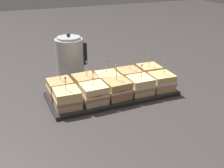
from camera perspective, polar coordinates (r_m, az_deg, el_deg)
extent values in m
plane|color=#383333|center=(1.40, 0.00, -2.36)|extent=(6.00, 6.00, 0.00)
cube|color=#232328|center=(1.40, 0.00, -2.18)|extent=(0.63, 0.27, 0.01)
cube|color=#232328|center=(1.39, 0.00, -1.84)|extent=(0.63, 0.27, 0.01)
cube|color=#DBB77A|center=(1.26, -9.00, -3.97)|extent=(0.11, 0.11, 0.03)
cube|color=#B26B60|center=(1.26, -9.06, -3.12)|extent=(0.12, 0.12, 0.01)
cube|color=beige|center=(1.25, -9.10, -2.64)|extent=(0.12, 0.12, 0.01)
cube|color=#E8C281|center=(1.24, -9.15, -1.82)|extent=(0.11, 0.11, 0.03)
cylinder|color=tan|center=(1.22, -9.38, -0.22)|extent=(0.00, 0.01, 0.07)
sphere|color=red|center=(1.21, -9.48, 1.20)|extent=(0.01, 0.01, 0.01)
cube|color=beige|center=(1.29, -3.69, -3.09)|extent=(0.11, 0.11, 0.03)
cube|color=#B26B60|center=(1.28, -3.71, -2.25)|extent=(0.12, 0.12, 0.01)
cube|color=beige|center=(1.28, -3.73, -1.77)|extent=(0.11, 0.11, 0.01)
cylinder|color=red|center=(1.26, -3.43, -1.81)|extent=(0.08, 0.08, 0.00)
cube|color=beige|center=(1.27, -3.75, -0.80)|extent=(0.11, 0.11, 0.03)
cylinder|color=tan|center=(1.25, -3.87, 0.98)|extent=(0.00, 0.00, 0.08)
sphere|color=red|center=(1.24, -3.91, 2.53)|extent=(0.01, 0.01, 0.01)
cube|color=tan|center=(1.33, 1.03, -2.14)|extent=(0.11, 0.11, 0.03)
cube|color=#B26B60|center=(1.33, 1.04, -1.32)|extent=(0.12, 0.12, 0.01)
cube|color=beige|center=(1.32, 1.04, -0.86)|extent=(0.12, 0.12, 0.01)
cylinder|color=red|center=(1.30, 1.39, -0.88)|extent=(0.08, 0.08, 0.00)
cube|color=tan|center=(1.31, 1.05, 0.09)|extent=(0.11, 0.11, 0.03)
cylinder|color=tan|center=(1.30, 0.91, 2.13)|extent=(0.00, 0.01, 0.08)
sphere|color=orange|center=(1.29, 0.92, 3.81)|extent=(0.01, 0.01, 0.01)
cube|color=beige|center=(1.39, 5.67, -1.24)|extent=(0.11, 0.11, 0.03)
cube|color=tan|center=(1.38, 5.71, -0.45)|extent=(0.12, 0.12, 0.01)
cube|color=beige|center=(1.37, 5.73, 0.00)|extent=(0.11, 0.11, 0.01)
cube|color=beige|center=(1.36, 5.76, 0.76)|extent=(0.11, 0.11, 0.03)
cylinder|color=tan|center=(1.35, 6.04, 2.41)|extent=(0.00, 0.00, 0.08)
sphere|color=purple|center=(1.34, 6.10, 3.87)|extent=(0.01, 0.01, 0.01)
cube|color=tan|center=(1.44, 9.92, -0.47)|extent=(0.11, 0.11, 0.03)
cube|color=tan|center=(1.43, 9.97, 0.30)|extent=(0.12, 0.12, 0.01)
cube|color=beige|center=(1.43, 10.01, 0.73)|extent=(0.12, 0.12, 0.01)
cube|color=#E0B771|center=(1.42, 10.06, 1.47)|extent=(0.11, 0.11, 0.03)
cylinder|color=tan|center=(1.41, 10.58, 2.82)|extent=(0.00, 0.00, 0.07)
sphere|color=green|center=(1.39, 10.67, 4.04)|extent=(0.01, 0.01, 0.01)
cube|color=tan|center=(1.37, -10.41, -1.85)|extent=(0.11, 0.11, 0.03)
cube|color=#B26B60|center=(1.36, -10.48, -1.05)|extent=(0.12, 0.12, 0.01)
cube|color=beige|center=(1.36, -10.51, -0.60)|extent=(0.11, 0.11, 0.01)
cube|color=tan|center=(1.35, -10.57, 0.17)|extent=(0.11, 0.11, 0.03)
cylinder|color=tan|center=(1.34, -10.58, 2.11)|extent=(0.00, 0.00, 0.08)
sphere|color=green|center=(1.33, -10.70, 3.70)|extent=(0.01, 0.01, 0.01)
cube|color=tan|center=(1.40, -5.42, -1.05)|extent=(0.12, 0.12, 0.03)
cube|color=tan|center=(1.39, -5.45, -0.26)|extent=(0.12, 0.12, 0.01)
cube|color=beige|center=(1.38, -5.47, 0.19)|extent=(0.12, 0.12, 0.01)
cylinder|color=red|center=(1.36, -5.22, 0.18)|extent=(0.09, 0.09, 0.00)
cube|color=tan|center=(1.37, -5.50, 1.10)|extent=(0.12, 0.12, 0.03)
cylinder|color=tan|center=(1.35, -5.18, 2.87)|extent=(0.00, 0.00, 0.09)
sphere|color=green|center=(1.33, -5.24, 4.56)|extent=(0.01, 0.01, 0.01)
cube|color=#DBB77A|center=(1.43, -0.95, -0.26)|extent=(0.12, 0.12, 0.03)
cube|color=tan|center=(1.43, -0.95, 0.52)|extent=(0.12, 0.12, 0.01)
cube|color=beige|center=(1.42, -0.96, 0.95)|extent=(0.12, 0.12, 0.01)
cube|color=#E8C281|center=(1.41, -0.96, 1.69)|extent=(0.12, 0.12, 0.03)
cylinder|color=tan|center=(1.41, -1.02, 3.33)|extent=(0.00, 0.01, 0.07)
sphere|color=blue|center=(1.40, -1.03, 4.62)|extent=(0.01, 0.01, 0.01)
cube|color=tan|center=(1.48, 3.32, 0.53)|extent=(0.11, 0.11, 0.03)
cube|color=tan|center=(1.47, 3.34, 1.28)|extent=(0.12, 0.12, 0.01)
cube|color=beige|center=(1.47, 3.35, 1.71)|extent=(0.12, 0.12, 0.01)
cube|color=tan|center=(1.46, 3.37, 2.43)|extent=(0.11, 0.11, 0.03)
cylinder|color=tan|center=(1.45, 3.66, 4.25)|extent=(0.00, 0.00, 0.09)
sphere|color=green|center=(1.44, 3.71, 5.80)|extent=(0.01, 0.01, 0.01)
cube|color=tan|center=(1.54, 7.47, 1.21)|extent=(0.12, 0.12, 0.03)
cube|color=tan|center=(1.53, 7.51, 1.94)|extent=(0.12, 0.12, 0.01)
cube|color=beige|center=(1.52, 7.53, 2.35)|extent=(0.12, 0.12, 0.01)
cylinder|color=red|center=(1.51, 7.91, 2.37)|extent=(0.09, 0.09, 0.00)
cube|color=tan|center=(1.52, 7.58, 3.19)|extent=(0.12, 0.12, 0.03)
cylinder|color=tan|center=(1.49, 7.53, 4.74)|extent=(0.00, 0.01, 0.08)
sphere|color=green|center=(1.48, 7.62, 6.21)|extent=(0.01, 0.01, 0.01)
cylinder|color=#B7BABF|center=(1.64, -8.59, 5.36)|extent=(0.16, 0.16, 0.22)
cylinder|color=#B7BABF|center=(1.60, -8.83, 9.24)|extent=(0.13, 0.13, 0.01)
sphere|color=black|center=(1.60, -8.87, 9.80)|extent=(0.02, 0.02, 0.02)
cube|color=black|center=(1.66, -5.54, 6.15)|extent=(0.02, 0.02, 0.13)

